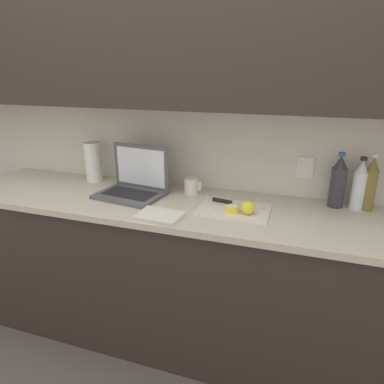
{
  "coord_description": "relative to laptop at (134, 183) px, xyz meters",
  "views": [
    {
      "loc": [
        0.71,
        -1.65,
        1.62
      ],
      "look_at": [
        0.17,
        -0.01,
        1.0
      ],
      "focal_mm": 32.0,
      "sensor_mm": 36.0,
      "label": 1
    }
  ],
  "objects": [
    {
      "name": "paper_towel_roll",
      "position": [
        -0.37,
        0.15,
        0.06
      ],
      "size": [
        0.1,
        0.1,
        0.26
      ],
      "color": "white",
      "rests_on": "counter_unit"
    },
    {
      "name": "bottle_green_soda",
      "position": [
        1.12,
        0.17,
        0.07
      ],
      "size": [
        0.08,
        0.08,
        0.3
      ],
      "color": "#333338",
      "rests_on": "counter_unit"
    },
    {
      "name": "counter_unit",
      "position": [
        0.19,
        -0.06,
        -0.52
      ],
      "size": [
        2.5,
        0.61,
        0.92
      ],
      "color": "#332823",
      "rests_on": "ground_plane"
    },
    {
      "name": "bottle_water_clear",
      "position": [
        1.27,
        0.17,
        0.07
      ],
      "size": [
        0.06,
        0.06,
        0.3
      ],
      "color": "olive",
      "rests_on": "counter_unit"
    },
    {
      "name": "dish_towel",
      "position": [
        0.28,
        -0.28,
        -0.05
      ],
      "size": [
        0.23,
        0.17,
        0.02
      ],
      "primitive_type": "cube",
      "rotation": [
        0.0,
        0.0,
        -0.06
      ],
      "color": "silver",
      "rests_on": "counter_unit"
    },
    {
      "name": "measuring_cup",
      "position": [
        0.32,
        0.11,
        -0.02
      ],
      "size": [
        0.1,
        0.08,
        0.09
      ],
      "color": "silver",
      "rests_on": "counter_unit"
    },
    {
      "name": "ground_plane",
      "position": [
        0.21,
        -0.06,
        -0.99
      ],
      "size": [
        12.0,
        12.0,
        0.0
      ],
      "primitive_type": "plane",
      "color": "#564C47",
      "rests_on": "ground"
    },
    {
      "name": "cutting_board",
      "position": [
        0.61,
        -0.06,
        -0.06
      ],
      "size": [
        0.37,
        0.27,
        0.01
      ],
      "primitive_type": "cube",
      "color": "silver",
      "rests_on": "counter_unit"
    },
    {
      "name": "knife",
      "position": [
        0.57,
        -0.0,
        -0.05
      ],
      "size": [
        0.29,
        0.08,
        0.02
      ],
      "rotation": [
        0.0,
        0.0,
        -0.17
      ],
      "color": "silver",
      "rests_on": "cutting_board"
    },
    {
      "name": "lemon_whole_beside",
      "position": [
        0.69,
        -0.11,
        -0.02
      ],
      "size": [
        0.07,
        0.07,
        0.07
      ],
      "color": "yellow",
      "rests_on": "cutting_board"
    },
    {
      "name": "laptop",
      "position": [
        0.0,
        0.0,
        0.0
      ],
      "size": [
        0.41,
        0.32,
        0.28
      ],
      "rotation": [
        0.0,
        0.0,
        -0.14
      ],
      "color": "#515156",
      "rests_on": "counter_unit"
    },
    {
      "name": "lemon_half_cut",
      "position": [
        0.61,
        -0.11,
        -0.04
      ],
      "size": [
        0.07,
        0.07,
        0.04
      ],
      "color": "yellow",
      "rests_on": "cutting_board"
    },
    {
      "name": "bottle_oil_tall",
      "position": [
        1.22,
        0.17,
        0.06
      ],
      "size": [
        0.07,
        0.07,
        0.28
      ],
      "color": "silver",
      "rests_on": "counter_unit"
    },
    {
      "name": "wall_back",
      "position": [
        0.21,
        0.18,
        0.57
      ],
      "size": [
        5.2,
        0.38,
        2.6
      ],
      "color": "silver",
      "rests_on": "ground_plane"
    }
  ]
}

